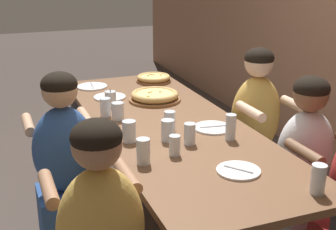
{
  "coord_description": "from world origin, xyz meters",
  "views": [
    {
      "loc": [
        2.57,
        -0.99,
        1.75
      ],
      "look_at": [
        0.0,
        0.0,
        0.81
      ],
      "focal_mm": 50.0,
      "sensor_mm": 36.0,
      "label": 1
    }
  ],
  "objects_px": {
    "drinking_glass_h": "(143,153)",
    "pizza_board_second": "(154,78)",
    "drinking_glass_b": "(175,146)",
    "diner_far_midright": "(303,175)",
    "cocktail_glass_blue": "(111,99)",
    "drinking_glass_c": "(105,108)",
    "drinking_glass_i": "(190,135)",
    "diner_far_center": "(254,138)",
    "drinking_glass_d": "(170,122)",
    "empty_plate_a": "(110,97)",
    "drinking_glass_j": "(231,129)",
    "empty_plate_b": "(213,128)",
    "drinking_glass_g": "(318,181)",
    "pizza_board_main": "(155,96)",
    "empty_plate_c": "(92,86)",
    "drinking_glass_f": "(168,132)",
    "empty_plate_d": "(238,171)",
    "diner_near_center": "(66,174)",
    "drinking_glass_a": "(129,133)",
    "drinking_glass_e": "(118,112)"
  },
  "relations": [
    {
      "from": "drinking_glass_i",
      "to": "diner_far_center",
      "type": "bearing_deg",
      "value": 120.86
    },
    {
      "from": "pizza_board_second",
      "to": "empty_plate_c",
      "type": "bearing_deg",
      "value": -91.67
    },
    {
      "from": "cocktail_glass_blue",
      "to": "drinking_glass_d",
      "type": "distance_m",
      "value": 0.66
    },
    {
      "from": "drinking_glass_g",
      "to": "drinking_glass_h",
      "type": "xyz_separation_m",
      "value": [
        -0.57,
        -0.62,
        0.0
      ]
    },
    {
      "from": "drinking_glass_d",
      "to": "drinking_glass_c",
      "type": "bearing_deg",
      "value": -146.14
    },
    {
      "from": "pizza_board_second",
      "to": "drinking_glass_g",
      "type": "distance_m",
      "value": 2.06
    },
    {
      "from": "diner_far_midright",
      "to": "drinking_glass_h",
      "type": "bearing_deg",
      "value": 0.15
    },
    {
      "from": "empty_plate_d",
      "to": "drinking_glass_a",
      "type": "distance_m",
      "value": 0.68
    },
    {
      "from": "pizza_board_main",
      "to": "empty_plate_d",
      "type": "relative_size",
      "value": 1.73
    },
    {
      "from": "pizza_board_main",
      "to": "drinking_glass_h",
      "type": "height_order",
      "value": "drinking_glass_h"
    },
    {
      "from": "cocktail_glass_blue",
      "to": "drinking_glass_g",
      "type": "bearing_deg",
      "value": 18.7
    },
    {
      "from": "pizza_board_second",
      "to": "empty_plate_a",
      "type": "relative_size",
      "value": 1.23
    },
    {
      "from": "drinking_glass_c",
      "to": "drinking_glass_h",
      "type": "distance_m",
      "value": 0.78
    },
    {
      "from": "drinking_glass_d",
      "to": "drinking_glass_i",
      "type": "xyz_separation_m",
      "value": [
        0.21,
        0.04,
        -0.01
      ]
    },
    {
      "from": "pizza_board_main",
      "to": "drinking_glass_i",
      "type": "xyz_separation_m",
      "value": [
        0.84,
        -0.09,
        0.02
      ]
    },
    {
      "from": "empty_plate_a",
      "to": "diner_far_center",
      "type": "height_order",
      "value": "diner_far_center"
    },
    {
      "from": "pizza_board_main",
      "to": "drinking_glass_g",
      "type": "xyz_separation_m",
      "value": [
        1.56,
        0.2,
        0.03
      ]
    },
    {
      "from": "empty_plate_d",
      "to": "drinking_glass_b",
      "type": "height_order",
      "value": "drinking_glass_b"
    },
    {
      "from": "drinking_glass_a",
      "to": "diner_far_center",
      "type": "distance_m",
      "value": 1.04
    },
    {
      "from": "drinking_glass_b",
      "to": "empty_plate_d",
      "type": "bearing_deg",
      "value": 35.8
    },
    {
      "from": "drinking_glass_f",
      "to": "drinking_glass_i",
      "type": "relative_size",
      "value": 1.02
    },
    {
      "from": "drinking_glass_d",
      "to": "diner_near_center",
      "type": "distance_m",
      "value": 0.68
    },
    {
      "from": "empty_plate_d",
      "to": "drinking_glass_d",
      "type": "relative_size",
      "value": 1.66
    },
    {
      "from": "pizza_board_main",
      "to": "diner_far_center",
      "type": "xyz_separation_m",
      "value": [
        0.44,
        0.58,
        -0.25
      ]
    },
    {
      "from": "pizza_board_second",
      "to": "drinking_glass_e",
      "type": "distance_m",
      "value": 0.96
    },
    {
      "from": "drinking_glass_j",
      "to": "diner_far_midright",
      "type": "xyz_separation_m",
      "value": [
        0.13,
        0.43,
        -0.3
      ]
    },
    {
      "from": "empty_plate_b",
      "to": "drinking_glass_i",
      "type": "bearing_deg",
      "value": -53.3
    },
    {
      "from": "drinking_glass_j",
      "to": "drinking_glass_b",
      "type": "bearing_deg",
      "value": -76.46
    },
    {
      "from": "drinking_glass_j",
      "to": "drinking_glass_e",
      "type": "bearing_deg",
      "value": -138.05
    },
    {
      "from": "drinking_glass_b",
      "to": "drinking_glass_f",
      "type": "height_order",
      "value": "drinking_glass_f"
    },
    {
      "from": "drinking_glass_d",
      "to": "drinking_glass_g",
      "type": "relative_size",
      "value": 0.95
    },
    {
      "from": "drinking_glass_h",
      "to": "pizza_board_second",
      "type": "bearing_deg",
      "value": 158.73
    },
    {
      "from": "drinking_glass_b",
      "to": "diner_far_midright",
      "type": "bearing_deg",
      "value": 87.14
    },
    {
      "from": "empty_plate_d",
      "to": "drinking_glass_b",
      "type": "distance_m",
      "value": 0.37
    },
    {
      "from": "drinking_glass_c",
      "to": "diner_near_center",
      "type": "distance_m",
      "value": 0.52
    },
    {
      "from": "empty_plate_b",
      "to": "drinking_glass_h",
      "type": "bearing_deg",
      "value": -59.32
    },
    {
      "from": "cocktail_glass_blue",
      "to": "diner_far_center",
      "type": "height_order",
      "value": "diner_far_center"
    },
    {
      "from": "drinking_glass_d",
      "to": "drinking_glass_g",
      "type": "xyz_separation_m",
      "value": [
        0.93,
        0.33,
        -0.0
      ]
    },
    {
      "from": "diner_far_midright",
      "to": "drinking_glass_c",
      "type": "bearing_deg",
      "value": -38.24
    },
    {
      "from": "drinking_glass_f",
      "to": "diner_far_midright",
      "type": "height_order",
      "value": "diner_far_midright"
    },
    {
      "from": "drinking_glass_b",
      "to": "drinking_glass_c",
      "type": "bearing_deg",
      "value": -165.97
    },
    {
      "from": "empty_plate_c",
      "to": "diner_near_center",
      "type": "xyz_separation_m",
      "value": [
        1.03,
        -0.39,
        -0.23
      ]
    },
    {
      "from": "drinking_glass_g",
      "to": "diner_near_center",
      "type": "bearing_deg",
      "value": -138.24
    },
    {
      "from": "empty_plate_c",
      "to": "drinking_glass_j",
      "type": "bearing_deg",
      "value": 19.73
    },
    {
      "from": "drinking_glass_a",
      "to": "empty_plate_c",
      "type": "bearing_deg",
      "value": 177.62
    },
    {
      "from": "empty_plate_a",
      "to": "drinking_glass_i",
      "type": "xyz_separation_m",
      "value": [
        1.02,
        0.19,
        0.05
      ]
    },
    {
      "from": "cocktail_glass_blue",
      "to": "drinking_glass_f",
      "type": "xyz_separation_m",
      "value": [
        0.75,
        0.14,
        0.01
      ]
    },
    {
      "from": "drinking_glass_h",
      "to": "cocktail_glass_blue",
      "type": "bearing_deg",
      "value": 174.96
    },
    {
      "from": "empty_plate_a",
      "to": "drinking_glass_i",
      "type": "distance_m",
      "value": 1.04
    },
    {
      "from": "empty_plate_d",
      "to": "cocktail_glass_blue",
      "type": "bearing_deg",
      "value": -165.95
    }
  ]
}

